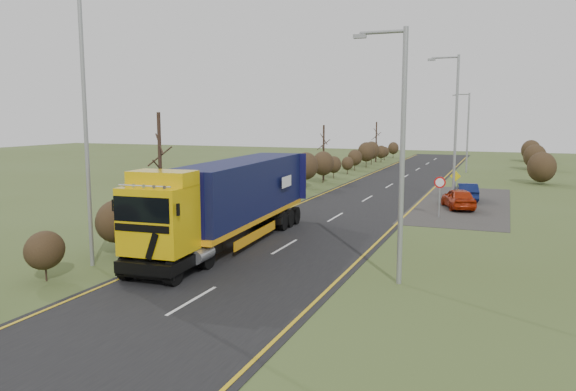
{
  "coord_description": "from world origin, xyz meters",
  "views": [
    {
      "loc": [
        9.13,
        -18.97,
        5.86
      ],
      "look_at": [
        0.03,
        4.34,
        2.31
      ],
      "focal_mm": 35.0,
      "sensor_mm": 36.0,
      "label": 1
    }
  ],
  "objects_px": {
    "lorry": "(231,197)",
    "car_blue_sedan": "(467,192)",
    "speed_sign": "(440,189)",
    "streetlight_near": "(399,146)",
    "car_red_hatchback": "(458,199)"
  },
  "relations": [
    {
      "from": "car_red_hatchback",
      "to": "speed_sign",
      "type": "xyz_separation_m",
      "value": [
        -0.8,
        -3.61,
        1.02
      ]
    },
    {
      "from": "lorry",
      "to": "streetlight_near",
      "type": "distance_m",
      "value": 9.12
    },
    {
      "from": "lorry",
      "to": "speed_sign",
      "type": "distance_m",
      "value": 13.42
    },
    {
      "from": "lorry",
      "to": "speed_sign",
      "type": "xyz_separation_m",
      "value": [
        8.03,
        10.74,
        -0.54
      ]
    },
    {
      "from": "lorry",
      "to": "car_blue_sedan",
      "type": "distance_m",
      "value": 20.49
    },
    {
      "from": "car_red_hatchback",
      "to": "car_blue_sedan",
      "type": "xyz_separation_m",
      "value": [
        0.26,
        3.95,
        -0.05
      ]
    },
    {
      "from": "lorry",
      "to": "streetlight_near",
      "type": "xyz_separation_m",
      "value": [
        8.12,
        -3.21,
        2.63
      ]
    },
    {
      "from": "car_red_hatchback",
      "to": "car_blue_sedan",
      "type": "relative_size",
      "value": 1.05
    },
    {
      "from": "lorry",
      "to": "car_blue_sedan",
      "type": "height_order",
      "value": "lorry"
    },
    {
      "from": "streetlight_near",
      "to": "speed_sign",
      "type": "bearing_deg",
      "value": 90.38
    },
    {
      "from": "car_red_hatchback",
      "to": "speed_sign",
      "type": "distance_m",
      "value": 3.83
    },
    {
      "from": "streetlight_near",
      "to": "car_red_hatchback",
      "type": "bearing_deg",
      "value": 87.71
    },
    {
      "from": "lorry",
      "to": "car_red_hatchback",
      "type": "relative_size",
      "value": 3.66
    },
    {
      "from": "lorry",
      "to": "speed_sign",
      "type": "height_order",
      "value": "lorry"
    },
    {
      "from": "car_blue_sedan",
      "to": "speed_sign",
      "type": "relative_size",
      "value": 1.54
    }
  ]
}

